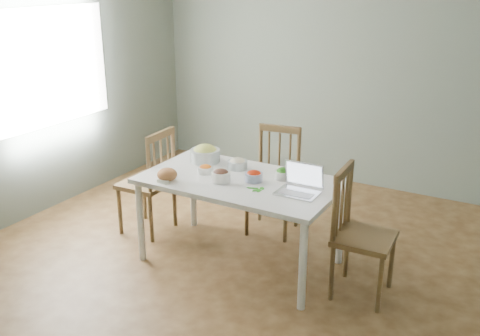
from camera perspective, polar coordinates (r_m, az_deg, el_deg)
The scene contains 19 objects.
floor at distance 4.81m, azimuth 0.49°, elevation -10.60°, with size 5.00×5.00×0.00m, color #402610.
wall_back at distance 6.53m, azimuth 11.48°, elevation 9.89°, with size 5.00×0.00×2.70m, color #5F685A.
wall_left at distance 5.89m, azimuth -21.40°, elevation 7.87°, with size 0.00×5.00×2.70m, color #5F685A.
window_left at distance 6.04m, azimuth -19.26°, elevation 9.84°, with size 0.04×1.60×1.20m, color white.
dining_table at distance 4.78m, azimuth 0.00°, elevation -5.52°, with size 1.66×0.93×0.78m, color white, non-canonical shape.
chair_far at distance 5.29m, azimuth 3.40°, elevation -1.48°, with size 0.46×0.43×1.03m, color brown, non-canonical shape.
chair_left at distance 5.38m, azimuth -9.74°, elevation -1.32°, with size 0.46×0.44×1.04m, color brown, non-canonical shape.
chair_right at distance 4.36m, azimuth 12.85°, elevation -6.78°, with size 0.46×0.44×1.04m, color brown, non-canonical shape.
bread_boule at distance 4.61m, azimuth -7.58°, elevation -0.68°, with size 0.17×0.17×0.11m, color #A36537.
butter_stick at distance 4.57m, azimuth -8.01°, elevation -1.43°, with size 0.11×0.03×0.03m, color white.
bowl_squash at distance 5.04m, azimuth -3.64°, elevation 1.52°, with size 0.27×0.27×0.16m, color #DECA5C, non-canonical shape.
bowl_carrot at distance 4.76m, azimuth -3.62°, elevation -0.11°, with size 0.13×0.13×0.07m, color orange, non-canonical shape.
bowl_onion at distance 4.86m, azimuth -0.26°, elevation 0.47°, with size 0.18×0.18×0.10m, color #F8EABA, non-canonical shape.
bowl_mushroom at distance 4.56m, azimuth -2.01°, elevation -0.78°, with size 0.16×0.16×0.10m, color black, non-canonical shape.
bowl_redpep at distance 4.57m, azimuth 1.45°, elevation -0.83°, with size 0.15×0.15×0.09m, color #C02300, non-canonical shape.
bowl_broccoli at distance 4.63m, azimuth 4.53°, elevation -0.57°, with size 0.15×0.15×0.09m, color #25650F, non-canonical shape.
flatbread at distance 4.79m, azimuth 5.16°, elevation -0.36°, with size 0.20×0.20×0.02m, color beige.
basil_bunch at distance 4.42m, azimuth 1.54°, elevation -2.09°, with size 0.17×0.17×0.02m, color #248120, non-canonical shape.
laptop at distance 4.30m, azimuth 6.01°, elevation -1.30°, with size 0.33×0.27×0.23m, color silver, non-canonical shape.
Camera 1 is at (2.02, -3.62, 2.43)m, focal length 41.07 mm.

